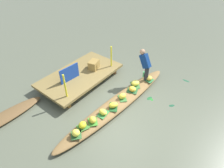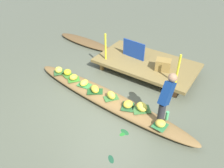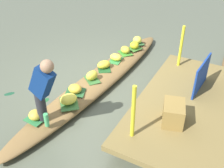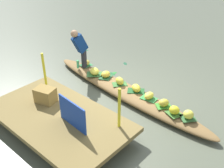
# 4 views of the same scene
# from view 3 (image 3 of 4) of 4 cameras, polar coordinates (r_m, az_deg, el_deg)

# --- Properties ---
(canal_water) EXTENTS (40.00, 40.00, 0.00)m
(canal_water) POSITION_cam_3_polar(r_m,az_deg,el_deg) (5.78, -2.80, -0.18)
(canal_water) COLOR #575D4B
(canal_water) RESTS_ON ground
(dock_platform) EXTENTS (3.20, 1.80, 0.36)m
(dock_platform) POSITION_cam_3_polar(r_m,az_deg,el_deg) (4.89, 16.58, -4.47)
(dock_platform) COLOR olive
(dock_platform) RESTS_ON ground
(vendor_boat) EXTENTS (5.35, 1.06, 0.23)m
(vendor_boat) POSITION_cam_3_polar(r_m,az_deg,el_deg) (5.72, -2.84, 0.79)
(vendor_boat) COLOR olive
(vendor_boat) RESTS_ON ground
(leaf_mat_0) EXTENTS (0.42, 0.43, 0.01)m
(leaf_mat_0) POSITION_cam_3_polar(r_m,az_deg,el_deg) (6.57, 2.83, 6.62)
(leaf_mat_0) COLOR #3D872C
(leaf_mat_0) RESTS_ON vendor_boat
(banana_bunch_0) EXTENTS (0.29, 0.31, 0.18)m
(banana_bunch_0) POSITION_cam_3_polar(r_m,az_deg,el_deg) (6.53, 2.85, 7.30)
(banana_bunch_0) COLOR gold
(banana_bunch_0) RESTS_ON vendor_boat
(leaf_mat_1) EXTENTS (0.42, 0.43, 0.01)m
(leaf_mat_1) POSITION_cam_3_polar(r_m,az_deg,el_deg) (7.08, 5.38, 8.62)
(leaf_mat_1) COLOR #326131
(leaf_mat_1) RESTS_ON vendor_boat
(banana_bunch_1) EXTENTS (0.31, 0.31, 0.19)m
(banana_bunch_1) POSITION_cam_3_polar(r_m,az_deg,el_deg) (7.04, 5.43, 9.33)
(banana_bunch_1) COLOR #EEE147
(banana_bunch_1) RESTS_ON vendor_boat
(leaf_mat_2) EXTENTS (0.33, 0.34, 0.01)m
(leaf_mat_2) POSITION_cam_3_polar(r_m,az_deg,el_deg) (4.71, -15.86, -7.08)
(leaf_mat_2) COLOR #2F7741
(leaf_mat_2) RESTS_ON vendor_boat
(banana_bunch_2) EXTENTS (0.28, 0.28, 0.17)m
(banana_bunch_2) POSITION_cam_3_polar(r_m,az_deg,el_deg) (4.66, -16.01, -6.32)
(banana_bunch_2) COLOR gold
(banana_bunch_2) RESTS_ON vendor_boat
(leaf_mat_3) EXTENTS (0.50, 0.46, 0.01)m
(leaf_mat_3) POSITION_cam_3_polar(r_m,az_deg,el_deg) (5.92, -1.73, 3.45)
(leaf_mat_3) COLOR #1E5224
(leaf_mat_3) RESTS_ON vendor_boat
(banana_bunch_3) EXTENTS (0.37, 0.34, 0.17)m
(banana_bunch_3) POSITION_cam_3_polar(r_m,az_deg,el_deg) (5.88, -1.74, 4.17)
(banana_bunch_3) COLOR yellow
(banana_bunch_3) RESTS_ON vendor_boat
(leaf_mat_4) EXTENTS (0.42, 0.45, 0.01)m
(leaf_mat_4) POSITION_cam_3_polar(r_m,az_deg,el_deg) (5.53, -4.26, 0.98)
(leaf_mat_4) COLOR #3A7134
(leaf_mat_4) RESTS_ON vendor_boat
(banana_bunch_4) EXTENTS (0.32, 0.27, 0.20)m
(banana_bunch_4) POSITION_cam_3_polar(r_m,az_deg,el_deg) (5.48, -4.31, 1.83)
(banana_bunch_4) COLOR yellow
(banana_bunch_4) RESTS_ON vendor_boat
(leaf_mat_5) EXTENTS (0.53, 0.52, 0.01)m
(leaf_mat_5) POSITION_cam_3_polar(r_m,az_deg,el_deg) (4.92, -9.13, -4.07)
(leaf_mat_5) COLOR #3B6E36
(leaf_mat_5) RESTS_ON vendor_boat
(banana_bunch_5) EXTENTS (0.39, 0.36, 0.19)m
(banana_bunch_5) POSITION_cam_3_polar(r_m,az_deg,el_deg) (4.87, -9.23, -3.18)
(banana_bunch_5) COLOR #F9E74A
(banana_bunch_5) RESTS_ON vendor_boat
(leaf_mat_6) EXTENTS (0.41, 0.45, 0.01)m
(leaf_mat_6) POSITION_cam_3_polar(r_m,az_deg,el_deg) (5.19, -7.82, -1.75)
(leaf_mat_6) COLOR #295B30
(leaf_mat_6) RESTS_ON vendor_boat
(banana_bunch_6) EXTENTS (0.24, 0.27, 0.17)m
(banana_bunch_6) POSITION_cam_3_polar(r_m,az_deg,el_deg) (5.14, -7.89, -0.99)
(banana_bunch_6) COLOR yellow
(banana_bunch_6) RESTS_ON vendor_boat
(leaf_mat_7) EXTENTS (0.41, 0.30, 0.01)m
(leaf_mat_7) POSITION_cam_3_polar(r_m,az_deg,el_deg) (6.23, 0.80, 5.10)
(leaf_mat_7) COLOR #36843F
(leaf_mat_7) RESTS_ON vendor_boat
(banana_bunch_7) EXTENTS (0.20, 0.28, 0.16)m
(banana_bunch_7) POSITION_cam_3_polar(r_m,az_deg,el_deg) (6.20, 0.81, 5.74)
(banana_bunch_7) COLOR yellow
(banana_bunch_7) RESTS_ON vendor_boat
(leaf_mat_8) EXTENTS (0.40, 0.38, 0.01)m
(leaf_mat_8) POSITION_cam_3_polar(r_m,az_deg,el_deg) (6.80, 4.76, 7.55)
(leaf_mat_8) COLOR #3E732E
(leaf_mat_8) RESTS_ON vendor_boat
(banana_bunch_8) EXTENTS (0.28, 0.27, 0.18)m
(banana_bunch_8) POSITION_cam_3_polar(r_m,az_deg,el_deg) (6.76, 4.79, 8.25)
(banana_bunch_8) COLOR yellow
(banana_bunch_8) RESTS_ON vendor_boat
(vendor_person) EXTENTS (0.22, 0.51, 1.20)m
(vendor_person) POSITION_cam_3_polar(r_m,az_deg,el_deg) (4.21, -14.58, -0.64)
(vendor_person) COLOR #28282D
(vendor_person) RESTS_ON vendor_boat
(water_bottle) EXTENTS (0.08, 0.08, 0.24)m
(water_bottle) POSITION_cam_3_polar(r_m,az_deg,el_deg) (4.46, -13.80, -7.44)
(water_bottle) COLOR #4EBA6E
(water_bottle) RESTS_ON vendor_boat
(market_banner) EXTENTS (0.82, 0.09, 0.58)m
(market_banner) POSITION_cam_3_polar(r_m,az_deg,el_deg) (5.12, 18.54, 1.71)
(market_banner) COLOR navy
(market_banner) RESTS_ON dock_platform
(railing_post_west) EXTENTS (0.06, 0.06, 0.89)m
(railing_post_west) POSITION_cam_3_polar(r_m,az_deg,el_deg) (5.75, 14.50, 7.77)
(railing_post_west) COLOR yellow
(railing_post_west) RESTS_ON dock_platform
(railing_post_east) EXTENTS (0.06, 0.06, 0.89)m
(railing_post_east) POSITION_cam_3_polar(r_m,az_deg,el_deg) (3.78, 4.55, -6.00)
(railing_post_east) COLOR yellow
(railing_post_east) RESTS_ON dock_platform
(produce_crate) EXTENTS (0.51, 0.43, 0.34)m
(produce_crate) POSITION_cam_3_polar(r_m,az_deg,el_deg) (4.29, 12.93, -6.05)
(produce_crate) COLOR olive
(produce_crate) RESTS_ON dock_platform
(drifting_plant_0) EXTENTS (0.26, 0.18, 0.01)m
(drifting_plant_0) POSITION_cam_3_polar(r_m,az_deg,el_deg) (5.47, -14.26, -3.50)
(drifting_plant_0) COLOR #1F5A2E
(drifting_plant_0) RESTS_ON ground
(drifting_plant_1) EXTENTS (0.16, 0.21, 0.01)m
(drifting_plant_1) POSITION_cam_3_polar(r_m,az_deg,el_deg) (5.52, -14.81, -3.24)
(drifting_plant_1) COLOR #247D29
(drifting_plant_1) RESTS_ON ground
(drifting_plant_2) EXTENTS (0.23, 0.22, 0.01)m
(drifting_plant_2) POSITION_cam_3_polar(r_m,az_deg,el_deg) (5.89, -21.03, -1.95)
(drifting_plant_2) COLOR #1B4A30
(drifting_plant_2) RESTS_ON ground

